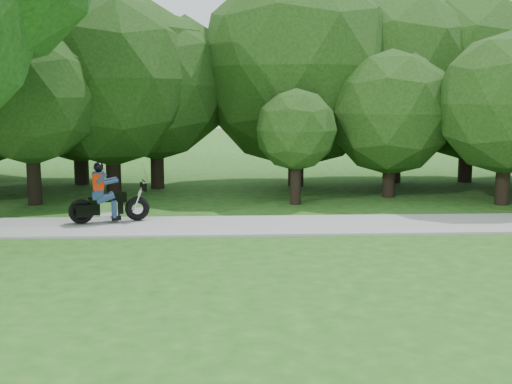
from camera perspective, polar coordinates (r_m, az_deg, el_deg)
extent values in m
cube|color=#959591|center=(15.75, 10.69, -2.85)|extent=(60.00, 2.20, 0.06)
cylinder|color=black|center=(23.29, 12.16, 3.03)|extent=(0.50, 0.50, 1.80)
sphere|color=#183810|center=(23.18, 12.39, 10.09)|extent=(6.05, 6.05, 6.05)
cylinder|color=black|center=(24.12, 18.14, 2.99)|extent=(0.49, 0.49, 1.80)
sphere|color=#183810|center=(24.02, 18.47, 9.66)|extent=(5.87, 5.87, 5.87)
cylinder|color=black|center=(20.93, -12.57, 2.38)|extent=(0.47, 0.47, 1.80)
sphere|color=#183810|center=(20.80, -12.82, 9.71)|extent=(5.45, 5.45, 5.45)
cylinder|color=black|center=(20.03, 11.73, 1.48)|extent=(0.39, 0.39, 1.35)
sphere|color=#183810|center=(19.89, 11.90, 6.93)|extent=(3.79, 3.79, 3.79)
cylinder|color=black|center=(19.30, -19.15, 1.57)|extent=(0.39, 0.39, 1.80)
sphere|color=#183810|center=(19.17, -19.47, 7.95)|extent=(3.84, 3.84, 3.84)
cylinder|color=black|center=(21.96, 3.57, 2.87)|extent=(0.53, 0.53, 1.80)
sphere|color=#183810|center=(21.86, 3.65, 10.92)|extent=(6.69, 6.69, 6.69)
cylinder|color=black|center=(23.14, -15.29, 2.88)|extent=(0.50, 0.50, 1.80)
sphere|color=#183810|center=(23.04, -15.58, 9.96)|extent=(6.01, 6.01, 6.01)
cylinder|color=black|center=(21.63, -8.78, 2.69)|extent=(0.45, 0.45, 1.80)
sphere|color=#183810|center=(21.51, -8.94, 9.31)|extent=(4.90, 4.90, 4.90)
cylinder|color=black|center=(19.57, 21.09, 1.22)|extent=(0.40, 0.40, 1.57)
sphere|color=#183810|center=(19.43, 21.44, 7.34)|extent=(4.01, 4.01, 4.01)
cylinder|color=black|center=(18.35, 3.53, 1.03)|extent=(0.32, 0.32, 1.38)
sphere|color=#183810|center=(18.21, 3.58, 5.55)|extent=(2.33, 2.33, 2.33)
torus|color=black|center=(15.89, -15.28, -1.69)|extent=(0.63, 0.32, 0.60)
torus|color=black|center=(16.00, -10.50, -1.45)|extent=(0.63, 0.32, 0.60)
cube|color=black|center=(15.91, -13.46, -1.45)|extent=(0.98, 0.45, 0.28)
cube|color=silver|center=(15.92, -12.98, -1.42)|extent=(0.47, 0.39, 0.34)
cube|color=black|center=(15.90, -12.25, -0.47)|extent=(0.50, 0.37, 0.22)
cube|color=black|center=(15.87, -13.87, -0.67)|extent=(0.50, 0.38, 0.09)
cylinder|color=silver|center=(15.95, -10.41, -0.38)|extent=(0.34, 0.13, 0.77)
cylinder|color=silver|center=(15.92, -9.93, 0.96)|extent=(0.17, 0.54, 0.03)
cube|color=black|center=(15.70, -15.09, -1.65)|extent=(0.38, 0.19, 0.29)
cube|color=black|center=(16.07, -15.16, -1.41)|extent=(0.38, 0.19, 0.29)
cube|color=#1D374E|center=(15.85, -13.89, -0.24)|extent=(0.33, 0.38, 0.21)
cube|color=#1D374E|center=(15.80, -13.87, 0.87)|extent=(0.31, 0.41, 0.48)
cube|color=red|center=(15.80, -13.87, 0.93)|extent=(0.34, 0.45, 0.38)
sphere|color=black|center=(15.76, -13.82, 2.17)|extent=(0.24, 0.24, 0.24)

